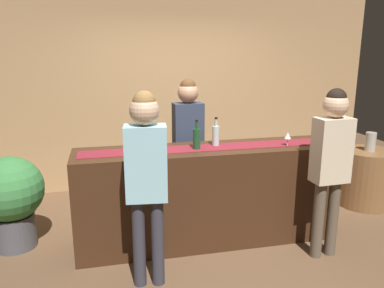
{
  "coord_description": "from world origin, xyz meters",
  "views": [
    {
      "loc": [
        -0.99,
        -3.67,
        2.03
      ],
      "look_at": [
        -0.15,
        0.0,
        1.08
      ],
      "focal_mm": 35.9,
      "sensor_mm": 36.0,
      "label": 1
    }
  ],
  "objects": [
    {
      "name": "customer_sipping",
      "position": [
        1.06,
        -0.57,
        1.03
      ],
      "size": [
        0.35,
        0.23,
        1.67
      ],
      "rotation": [
        0.0,
        0.0,
        0.05
      ],
      "color": "brown",
      "rests_on": "ground"
    },
    {
      "name": "wine_bottle_clear",
      "position": [
        0.11,
        0.06,
        1.14
      ],
      "size": [
        0.07,
        0.07,
        0.3
      ],
      "color": "#B2C6C1",
      "rests_on": "bar_counter"
    },
    {
      "name": "back_wall",
      "position": [
        0.0,
        1.9,
        1.45
      ],
      "size": [
        6.0,
        0.12,
        2.9
      ],
      "primitive_type": "cube",
      "color": "tan",
      "rests_on": "ground"
    },
    {
      "name": "customer_browsing",
      "position": [
        -0.69,
        -0.67,
        1.05
      ],
      "size": [
        0.36,
        0.24,
        1.7
      ],
      "rotation": [
        0.0,
        0.0,
        -0.11
      ],
      "color": "#33333D",
      "rests_on": "ground"
    },
    {
      "name": "wine_glass_mid_counter",
      "position": [
        -0.62,
        -0.09,
        1.14
      ],
      "size": [
        0.07,
        0.07,
        0.14
      ],
      "color": "silver",
      "rests_on": "bar_counter"
    },
    {
      "name": "round_side_table",
      "position": [
        2.3,
        0.48,
        0.37
      ],
      "size": [
        0.68,
        0.68,
        0.74
      ],
      "primitive_type": "cylinder",
      "color": "brown",
      "rests_on": "ground"
    },
    {
      "name": "bar_counter",
      "position": [
        0.0,
        0.0,
        0.51
      ],
      "size": [
        2.69,
        0.6,
        1.03
      ],
      "primitive_type": "cube",
      "color": "#3D2314",
      "rests_on": "ground"
    },
    {
      "name": "bartender",
      "position": [
        -0.07,
        0.58,
        1.04
      ],
      "size": [
        0.35,
        0.24,
        1.69
      ],
      "rotation": [
        0.0,
        0.0,
        3.19
      ],
      "color": "#26262B",
      "rests_on": "ground"
    },
    {
      "name": "wine_glass_near_customer",
      "position": [
        0.84,
        -0.11,
        1.14
      ],
      "size": [
        0.07,
        0.07,
        0.14
      ],
      "color": "silver",
      "rests_on": "bar_counter"
    },
    {
      "name": "vase_on_side_table",
      "position": [
        2.29,
        0.46,
        0.86
      ],
      "size": [
        0.13,
        0.13,
        0.24
      ],
      "primitive_type": "cylinder",
      "color": "#A8A399",
      "rests_on": "round_side_table"
    },
    {
      "name": "wine_bottle_green",
      "position": [
        -0.11,
        -0.03,
        1.14
      ],
      "size": [
        0.07,
        0.07,
        0.3
      ],
      "color": "#194723",
      "rests_on": "bar_counter"
    },
    {
      "name": "ground_plane",
      "position": [
        0.0,
        0.0,
        0.0
      ],
      "size": [
        10.0,
        10.0,
        0.0
      ],
      "primitive_type": "plane",
      "color": "brown"
    },
    {
      "name": "counter_runner_cloth",
      "position": [
        0.0,
        0.0,
        1.03
      ],
      "size": [
        2.56,
        0.28,
        0.01
      ],
      "primitive_type": "cube",
      "color": "maroon",
      "rests_on": "bar_counter"
    },
    {
      "name": "potted_plant_tall",
      "position": [
        -1.97,
        0.29,
        0.56
      ],
      "size": [
        0.66,
        0.66,
        0.97
      ],
      "color": "#4C4C51",
      "rests_on": "ground"
    }
  ]
}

